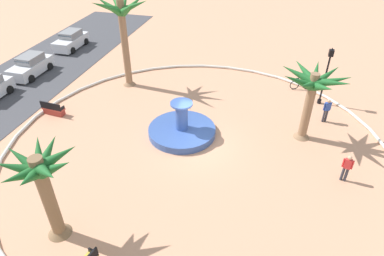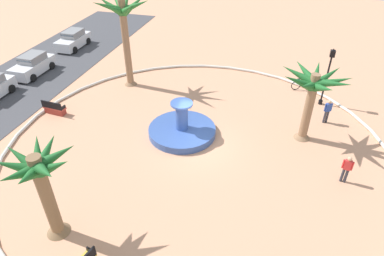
{
  "view_description": "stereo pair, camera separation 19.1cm",
  "coord_description": "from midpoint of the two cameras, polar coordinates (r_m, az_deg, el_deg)",
  "views": [
    {
      "loc": [
        -15.65,
        -3.91,
        12.44
      ],
      "look_at": [
        0.26,
        0.35,
        1.0
      ],
      "focal_mm": 31.41,
      "sensor_mm": 36.0,
      "label": 1
    },
    {
      "loc": [
        -15.6,
        -4.09,
        12.44
      ],
      "look_at": [
        0.26,
        0.35,
        1.0
      ],
      "focal_mm": 31.41,
      "sensor_mm": 36.0,
      "label": 2
    }
  ],
  "objects": [
    {
      "name": "palm_tree_near_fountain",
      "position": [
        25.64,
        -11.38,
        17.45
      ],
      "size": [
        4.09,
        4.09,
        6.84
      ],
      "color": "#8E6B4C",
      "rests_on": "ground"
    },
    {
      "name": "palm_tree_mid_plaza",
      "position": [
        20.35,
        20.18,
        6.33
      ],
      "size": [
        3.9,
        3.99,
        4.61
      ],
      "color": "#8E6B4C",
      "rests_on": "ground"
    },
    {
      "name": "fountain",
      "position": [
        21.1,
        -1.43,
        -0.28
      ],
      "size": [
        4.22,
        4.22,
        2.29
      ],
      "color": "#38569E",
      "rests_on": "ground"
    },
    {
      "name": "parked_car_rightmost",
      "position": [
        35.92,
        -19.37,
        13.93
      ],
      "size": [
        4.0,
        1.92,
        1.67
      ],
      "color": "silver",
      "rests_on": "ground"
    },
    {
      "name": "person_cyclist_photo",
      "position": [
        19.12,
        25.05,
        -6.2
      ],
      "size": [
        0.26,
        0.52,
        1.65
      ],
      "color": "#33333D",
      "rests_on": "ground"
    },
    {
      "name": "bench_north",
      "position": [
        24.94,
        -22.1,
        2.99
      ],
      "size": [
        0.63,
        1.64,
        1.0
      ],
      "color": "#B73D33",
      "rests_on": "ground"
    },
    {
      "name": "plaza_curb",
      "position": [
        20.31,
        1.02,
        -2.63
      ],
      "size": [
        22.72,
        22.72,
        0.2
      ],
      "primitive_type": "torus",
      "color": "silver",
      "rests_on": "ground"
    },
    {
      "name": "parked_car_third",
      "position": [
        31.4,
        -25.26,
        9.63
      ],
      "size": [
        4.01,
        1.94,
        1.67
      ],
      "color": "silver",
      "rests_on": "ground"
    },
    {
      "name": "palm_tree_by_curb",
      "position": [
        14.57,
        -23.99,
        -7.67
      ],
      "size": [
        3.21,
        3.16,
        4.62
      ],
      "color": "brown",
      "rests_on": "ground"
    },
    {
      "name": "person_cyclist_helmet",
      "position": [
        23.61,
        22.25,
        2.81
      ],
      "size": [
        0.32,
        0.49,
        1.68
      ],
      "color": "#33333D",
      "rests_on": "ground"
    },
    {
      "name": "ground_plane",
      "position": [
        20.37,
        1.02,
        -2.86
      ],
      "size": [
        80.0,
        80.0,
        0.0
      ],
      "primitive_type": "plane",
      "color": "tan"
    },
    {
      "name": "lamppost",
      "position": [
        25.06,
        22.27,
        8.69
      ],
      "size": [
        0.32,
        0.32,
        4.22
      ],
      "color": "black",
      "rests_on": "ground"
    },
    {
      "name": "bicycle_red_frame",
      "position": [
        27.49,
        18.39,
        6.91
      ],
      "size": [
        0.63,
        1.66,
        0.94
      ],
      "color": "black",
      "rests_on": "ground"
    }
  ]
}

